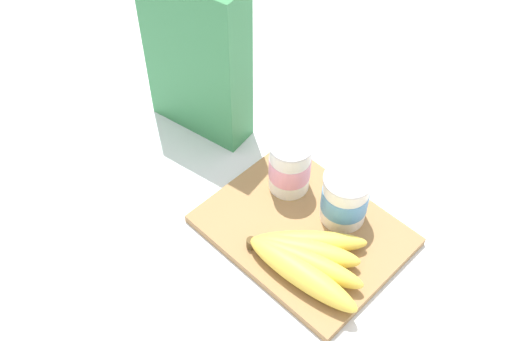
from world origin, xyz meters
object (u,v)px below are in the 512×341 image
Objects in this scene: yogurt_cup_back at (345,198)px; banana_bunch at (305,259)px; cutting_board at (303,230)px; cereal_box at (197,56)px; yogurt_cup_front at (290,166)px.

yogurt_cup_back is 0.45× the size of banana_bunch.
cutting_board is at bearing -114.83° from yogurt_cup_back.
yogurt_cup_back is 0.12m from banana_bunch.
cutting_board is 0.08m from yogurt_cup_back.
yogurt_cup_back is (0.03, 0.06, 0.05)m from cutting_board.
yogurt_cup_back is (0.32, 0.00, -0.09)m from cereal_box.
cereal_box is 0.38m from banana_bunch.
yogurt_cup_back is (0.10, 0.01, -0.00)m from yogurt_cup_front.
banana_bunch is (0.02, -0.11, -0.03)m from yogurt_cup_back.
cutting_board is 0.07m from banana_bunch.
yogurt_cup_back is at bearing 99.88° from banana_bunch.
cereal_box is 3.14× the size of yogurt_cup_front.
banana_bunch reaches higher than cutting_board.
cereal_box reaches higher than yogurt_cup_front.
cereal_box is at bearing 162.84° from banana_bunch.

